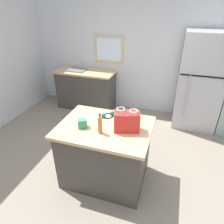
% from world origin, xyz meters
% --- Properties ---
extents(ground, '(6.50, 6.50, 0.00)m').
position_xyz_m(ground, '(0.00, 0.00, 0.00)').
color(ground, gray).
extents(back_wall, '(5.42, 0.13, 2.65)m').
position_xyz_m(back_wall, '(-0.01, 2.28, 1.33)').
color(back_wall, silver).
rests_on(back_wall, ground).
extents(kitchen_island, '(1.19, 0.89, 0.89)m').
position_xyz_m(kitchen_island, '(-0.14, -0.08, 0.45)').
color(kitchen_island, '#423D38').
rests_on(kitchen_island, ground).
extents(refrigerator, '(0.81, 0.69, 1.86)m').
position_xyz_m(refrigerator, '(1.10, 1.88, 0.93)').
color(refrigerator, '#B7B7BC').
rests_on(refrigerator, ground).
extents(sink_counter, '(1.35, 0.59, 1.09)m').
position_xyz_m(sink_counter, '(-1.35, 1.93, 0.46)').
color(sink_counter, '#423D38').
rests_on(sink_counter, ground).
extents(shopping_bag, '(0.34, 0.24, 0.29)m').
position_xyz_m(shopping_bag, '(0.15, -0.09, 1.02)').
color(shopping_bag, red).
rests_on(shopping_bag, kitchen_island).
extents(small_box, '(0.14, 0.13, 0.12)m').
position_xyz_m(small_box, '(-0.40, -0.19, 0.95)').
color(small_box, '#388E66').
rests_on(small_box, kitchen_island).
extents(bottle, '(0.05, 0.05, 0.26)m').
position_xyz_m(bottle, '(-0.14, -0.24, 1.01)').
color(bottle, '#C66633').
rests_on(bottle, kitchen_island).
extents(ear_defenders, '(0.21, 0.21, 0.06)m').
position_xyz_m(ear_defenders, '(-0.19, 0.17, 0.91)').
color(ear_defenders, black).
rests_on(ear_defenders, kitchen_island).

